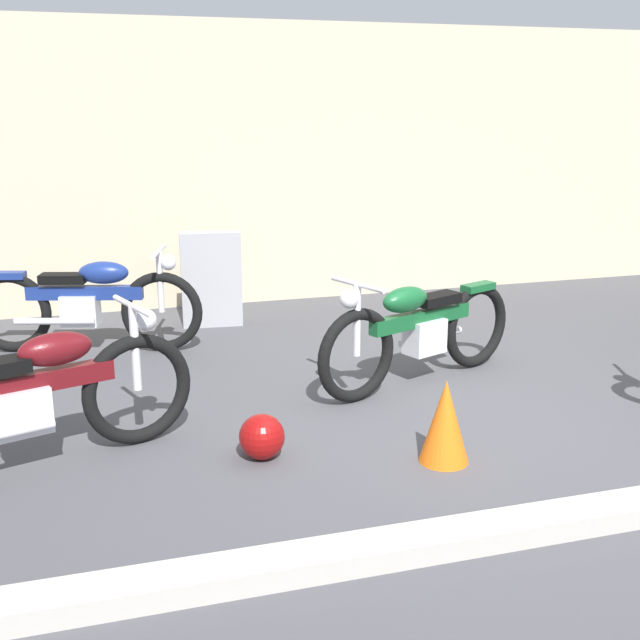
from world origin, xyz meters
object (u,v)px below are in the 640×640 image
Objects in this scene: stone_marker at (211,279)px; helmet at (262,437)px; traffic_cone at (445,421)px; motorcycle_green at (419,330)px; motorcycle_maroon at (32,398)px; motorcycle_blue at (88,303)px.

helmet is (-0.21, -3.30, -0.34)m from stone_marker.
motorcycle_green is at bearing 73.19° from traffic_cone.
motorcycle_green reaches higher than traffic_cone.
motorcycle_maroon is (-1.38, 0.26, 0.32)m from helmet.
motorcycle_blue reaches higher than motorcycle_green.
stone_marker is at bearing 40.76° from motorcycle_blue.
motorcycle_maroon is at bearing 165.64° from traffic_cone.
traffic_cone is 0.26× the size of motorcycle_maroon.
motorcycle_maroon reaches higher than motorcycle_green.
stone_marker and motorcycle_maroon have the same top height.
motorcycle_green is 0.96× the size of motorcycle_blue.
motorcycle_maroon is at bearing 169.24° from helmet.
traffic_cone is 2.58m from motorcycle_maroon.
traffic_cone is at bearing -18.69° from helmet.
traffic_cone is 1.49m from motorcycle_green.
motorcycle_blue is at bearing 63.23° from motorcycle_maroon.
stone_marker is 3.43m from motorcycle_maroon.
traffic_cone is at bearing -39.85° from motorcycle_blue.
motorcycle_green is (1.33, -2.25, -0.03)m from stone_marker.
motorcycle_green is at bearing -3.40° from motorcycle_maroon.
helmet is 0.15× the size of motorcycle_green.
helmet is at bearing -53.80° from motorcycle_blue.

